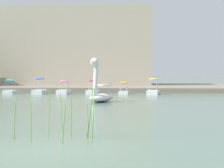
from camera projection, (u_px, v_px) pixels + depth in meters
name	position (u px, v px, depth m)	size (l,w,h in m)	color
ground_plane	(52.00, 149.00, 9.96)	(665.75, 665.75, 0.00)	#567060
shore_bank_far	(128.00, 87.00, 49.49)	(135.04, 20.28, 0.53)	slate
swan_boat	(100.00, 93.00, 26.69)	(2.18, 3.00, 3.19)	white
pedal_boat_yellow	(153.00, 90.00, 36.67)	(1.36, 2.13, 1.64)	white
pedal_boat_orange	(124.00, 91.00, 37.24)	(1.04, 1.75, 1.24)	white
pedal_boat_red	(93.00, 90.00, 37.39)	(1.25, 1.96, 1.46)	white
pedal_boat_pink	(64.00, 90.00, 37.51)	(1.19, 2.01, 1.41)	white
pedal_boat_blue	(40.00, 89.00, 38.10)	(1.13, 2.20, 1.66)	white
pedal_boat_cyan	(10.00, 89.00, 38.17)	(1.11, 1.76, 1.51)	white
parked_van	(113.00, 78.00, 51.15)	(4.68, 2.19, 1.81)	#1E232D
apartment_block	(73.00, 47.00, 54.82)	(23.04, 8.79, 11.00)	#B2A893
reed_clump_foreground	(45.00, 117.00, 11.54)	(3.90, 1.40, 1.60)	#669942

